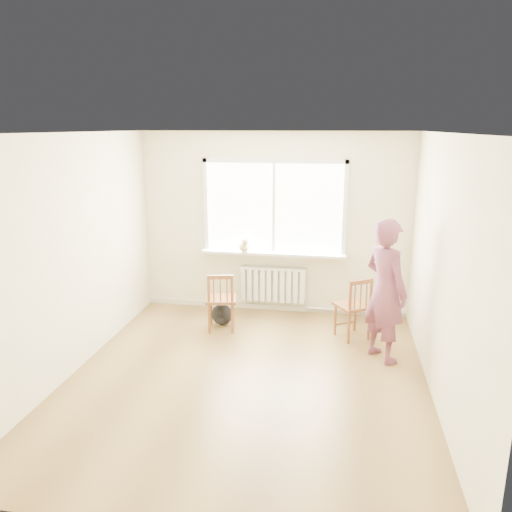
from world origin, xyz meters
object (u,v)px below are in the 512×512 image
at_px(chair_right, 355,308).
at_px(person, 385,291).
at_px(cat, 245,246).
at_px(chair_left, 221,302).
at_px(backpack, 222,315).

xyz_separation_m(chair_right, person, (0.32, -0.54, 0.44)).
xyz_separation_m(chair_right, cat, (-1.62, 0.71, 0.62)).
relative_size(chair_left, cat, 2.31).
bearing_deg(person, chair_right, -6.77).
bearing_deg(cat, chair_left, -120.01).
height_order(chair_left, cat, cat).
xyz_separation_m(cat, backpack, (-0.23, -0.54, -0.90)).
distance_m(person, backpack, 2.40).
bearing_deg(cat, person, -47.95).
bearing_deg(person, chair_left, 38.73).
bearing_deg(person, cat, 19.53).
distance_m(chair_right, cat, 1.87).
bearing_deg(chair_left, person, 155.82).
height_order(chair_left, backpack, chair_left).
height_order(chair_left, chair_right, chair_right).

